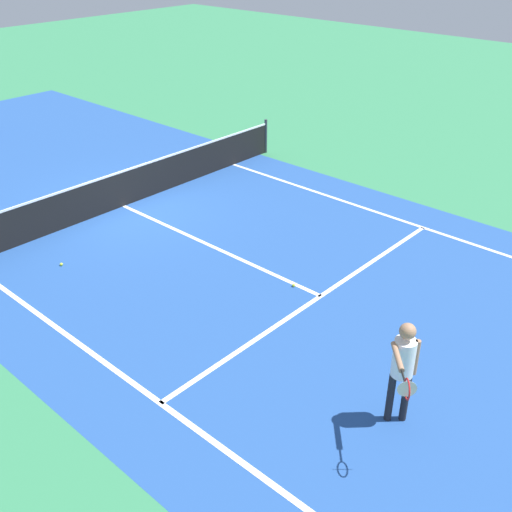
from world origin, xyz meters
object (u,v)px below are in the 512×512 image
at_px(net, 122,189).
at_px(tennis_ball_near_net, 61,264).
at_px(player_near, 403,363).
at_px(tennis_ball_mid_court, 294,285).

bearing_deg(net, tennis_ball_near_net, -151.41).
xyz_separation_m(player_near, tennis_ball_near_net, (-0.82, 7.74, -1.05)).
height_order(player_near, tennis_ball_mid_court, player_near).
xyz_separation_m(net, player_near, (-1.98, -9.27, 0.59)).
distance_m(net, tennis_ball_mid_court, 5.80).
bearing_deg(net, tennis_ball_mid_court, -90.85).
relative_size(net, tennis_ball_mid_court, 170.57).
xyz_separation_m(tennis_ball_near_net, tennis_ball_mid_court, (2.71, -4.25, 0.00)).
distance_m(player_near, tennis_ball_mid_court, 4.11).
xyz_separation_m(net, tennis_ball_near_net, (-2.80, -1.53, -0.46)).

